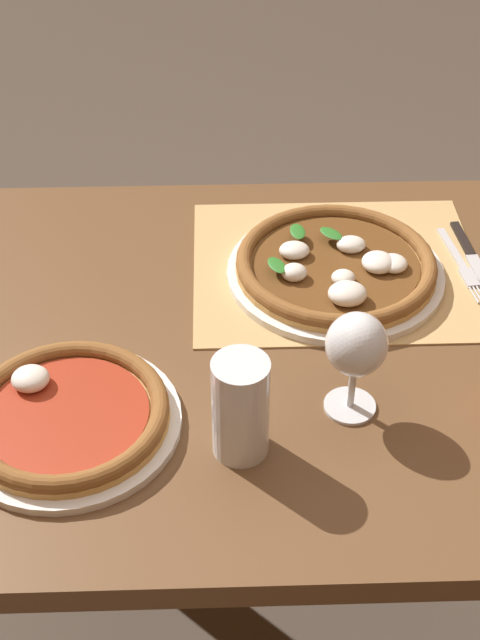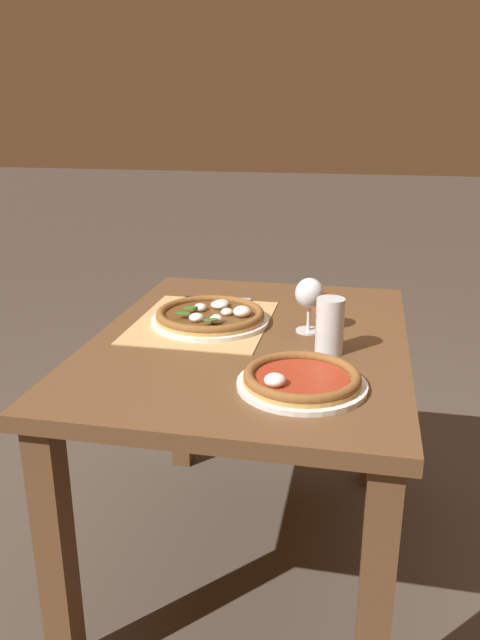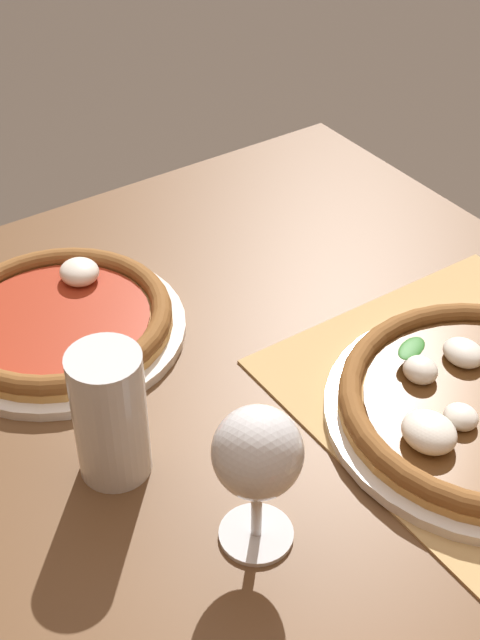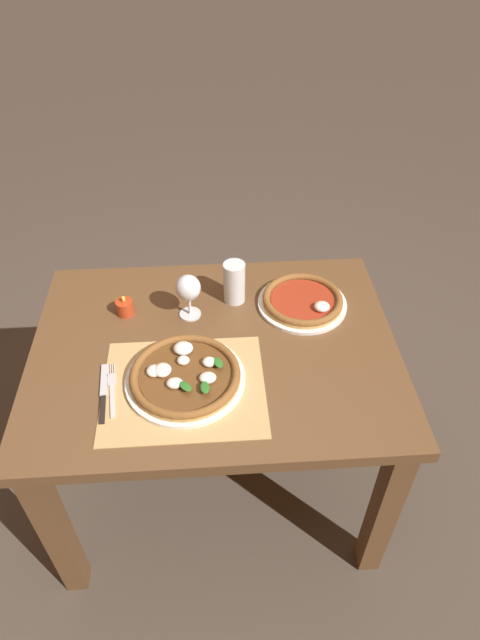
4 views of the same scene
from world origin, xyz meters
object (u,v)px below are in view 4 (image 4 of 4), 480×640
Objects in this scene: wine_glass at (189,289)px; votive_candle at (125,308)px; fork at (112,389)px; pizza_near at (185,375)px; knife at (104,393)px; pint_glass at (235,283)px; pizza_far at (303,301)px.

wine_glass is 0.23m from votive_candle.
fork is (-0.22, -0.31, -0.10)m from wine_glass.
votive_candle is at bearing 122.69° from pizza_near.
pizza_near reaches higher than knife.
wine_glass reaches higher than pint_glass.
wine_glass is 0.41m from knife.
pizza_near is 1.71× the size of fork.
knife is at bearing -95.25° from votive_candle.
votive_candle is at bearing 174.28° from wine_glass.
wine_glass is 2.15× the size of votive_candle.
pint_glass is at bearing 24.36° from wine_glass.
pizza_near is 0.49m from pizza_far.
knife is at bearing -171.75° from pizza_near.
pizza_near is 1.59× the size of knife.
pint_glass reaches higher than fork.
knife is (-0.24, -0.32, -0.10)m from wine_glass.
votive_candle is (0.01, 0.33, 0.02)m from fork.
votive_candle is (-0.36, -0.05, -0.05)m from pint_glass.
fork is at bearing -91.58° from votive_candle.
pizza_far is 1.37× the size of knife.
pizza_near is 0.30m from wine_glass.
wine_glass is 0.17m from pint_glass.
fork is at bearing -173.89° from pizza_near.
pizza_far is 0.23m from pint_glass.
wine_glass reaches higher than pizza_near.
pint_glass is at bearing 168.49° from pizza_far.
wine_glass reaches higher than knife.
knife is (-0.61, -0.34, -0.01)m from pizza_far.
pizza_far reaches higher than fork.
wine_glass is 0.72× the size of knife.
pizza_near is at bearing -141.47° from pizza_far.
pint_glass is (-0.22, 0.05, 0.05)m from pizza_far.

